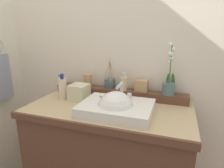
{
  "coord_description": "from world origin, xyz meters",
  "views": [
    {
      "loc": [
        0.42,
        -1.18,
        1.4
      ],
      "look_at": [
        0.03,
        -0.02,
        1.06
      ],
      "focal_mm": 31.03,
      "sensor_mm": 36.0,
      "label": 1
    }
  ],
  "objects_px": {
    "sink_basin": "(116,109)",
    "tumbler_cup": "(88,80)",
    "potted_plant": "(169,82)",
    "soap_dispenser": "(124,83)",
    "hand_towel": "(3,78)",
    "tissue_box": "(79,92)",
    "trinket_box": "(141,86)",
    "reed_diffuser": "(110,83)",
    "soap_bar": "(103,95)",
    "lotion_bottle": "(63,88)"
  },
  "relations": [
    {
      "from": "hand_towel",
      "to": "sink_basin",
      "type": "bearing_deg",
      "value": -6.8
    },
    {
      "from": "trinket_box",
      "to": "reed_diffuser",
      "type": "bearing_deg",
      "value": 177.49
    },
    {
      "from": "soap_dispenser",
      "to": "reed_diffuser",
      "type": "relative_size",
      "value": 0.59
    },
    {
      "from": "reed_diffuser",
      "to": "trinket_box",
      "type": "distance_m",
      "value": 0.26
    },
    {
      "from": "soap_dispenser",
      "to": "sink_basin",
      "type": "bearing_deg",
      "value": -84.16
    },
    {
      "from": "tumbler_cup",
      "to": "tissue_box",
      "type": "relative_size",
      "value": 0.79
    },
    {
      "from": "tumbler_cup",
      "to": "sink_basin",
      "type": "bearing_deg",
      "value": -42.54
    },
    {
      "from": "trinket_box",
      "to": "sink_basin",
      "type": "bearing_deg",
      "value": -108.14
    },
    {
      "from": "soap_dispenser",
      "to": "lotion_bottle",
      "type": "bearing_deg",
      "value": -158.79
    },
    {
      "from": "hand_towel",
      "to": "lotion_bottle",
      "type": "bearing_deg",
      "value": 0.03
    },
    {
      "from": "soap_dispenser",
      "to": "hand_towel",
      "type": "distance_m",
      "value": 1.04
    },
    {
      "from": "potted_plant",
      "to": "tumbler_cup",
      "type": "distance_m",
      "value": 0.65
    },
    {
      "from": "soap_dispenser",
      "to": "lotion_bottle",
      "type": "xyz_separation_m",
      "value": [
        -0.44,
        -0.17,
        -0.03
      ]
    },
    {
      "from": "lotion_bottle",
      "to": "tissue_box",
      "type": "height_order",
      "value": "lotion_bottle"
    },
    {
      "from": "tissue_box",
      "to": "reed_diffuser",
      "type": "bearing_deg",
      "value": 45.72
    },
    {
      "from": "reed_diffuser",
      "to": "lotion_bottle",
      "type": "distance_m",
      "value": 0.37
    },
    {
      "from": "sink_basin",
      "to": "tissue_box",
      "type": "distance_m",
      "value": 0.37
    },
    {
      "from": "soap_dispenser",
      "to": "tissue_box",
      "type": "height_order",
      "value": "soap_dispenser"
    },
    {
      "from": "soap_dispenser",
      "to": "hand_towel",
      "type": "xyz_separation_m",
      "value": [
        -1.02,
        -0.17,
        0.0
      ]
    },
    {
      "from": "sink_basin",
      "to": "trinket_box",
      "type": "distance_m",
      "value": 0.35
    },
    {
      "from": "soap_bar",
      "to": "trinket_box",
      "type": "relative_size",
      "value": 0.74
    },
    {
      "from": "tumbler_cup",
      "to": "tissue_box",
      "type": "height_order",
      "value": "tumbler_cup"
    },
    {
      "from": "hand_towel",
      "to": "potted_plant",
      "type": "bearing_deg",
      "value": 7.65
    },
    {
      "from": "tumbler_cup",
      "to": "lotion_bottle",
      "type": "bearing_deg",
      "value": -123.07
    },
    {
      "from": "sink_basin",
      "to": "tissue_box",
      "type": "relative_size",
      "value": 3.49
    },
    {
      "from": "potted_plant",
      "to": "lotion_bottle",
      "type": "relative_size",
      "value": 1.87
    },
    {
      "from": "tumbler_cup",
      "to": "trinket_box",
      "type": "relative_size",
      "value": 1.09
    },
    {
      "from": "reed_diffuser",
      "to": "hand_towel",
      "type": "relative_size",
      "value": 0.62
    },
    {
      "from": "sink_basin",
      "to": "soap_dispenser",
      "type": "xyz_separation_m",
      "value": [
        -0.03,
        0.3,
        0.09
      ]
    },
    {
      "from": "sink_basin",
      "to": "tumbler_cup",
      "type": "xyz_separation_m",
      "value": [
        -0.34,
        0.31,
        0.08
      ]
    },
    {
      "from": "tumbler_cup",
      "to": "soap_bar",
      "type": "bearing_deg",
      "value": -44.22
    },
    {
      "from": "trinket_box",
      "to": "lotion_bottle",
      "type": "bearing_deg",
      "value": -161.74
    },
    {
      "from": "soap_dispenser",
      "to": "tumbler_cup",
      "type": "height_order",
      "value": "soap_dispenser"
    },
    {
      "from": "reed_diffuser",
      "to": "tumbler_cup",
      "type": "bearing_deg",
      "value": -175.03
    },
    {
      "from": "soap_dispenser",
      "to": "tissue_box",
      "type": "xyz_separation_m",
      "value": [
        -0.31,
        -0.15,
        -0.06
      ]
    },
    {
      "from": "sink_basin",
      "to": "hand_towel",
      "type": "distance_m",
      "value": 1.06
    },
    {
      "from": "soap_bar",
      "to": "trinket_box",
      "type": "bearing_deg",
      "value": 44.75
    },
    {
      "from": "sink_basin",
      "to": "tumbler_cup",
      "type": "relative_size",
      "value": 4.43
    },
    {
      "from": "trinket_box",
      "to": "hand_towel",
      "type": "xyz_separation_m",
      "value": [
        -1.15,
        -0.2,
        0.02
      ]
    },
    {
      "from": "potted_plant",
      "to": "reed_diffuser",
      "type": "bearing_deg",
      "value": 177.05
    },
    {
      "from": "hand_towel",
      "to": "tissue_box",
      "type": "bearing_deg",
      "value": 1.65
    },
    {
      "from": "soap_dispenser",
      "to": "reed_diffuser",
      "type": "height_order",
      "value": "reed_diffuser"
    },
    {
      "from": "sink_basin",
      "to": "tumbler_cup",
      "type": "bearing_deg",
      "value": 137.46
    },
    {
      "from": "potted_plant",
      "to": "soap_dispenser",
      "type": "height_order",
      "value": "potted_plant"
    },
    {
      "from": "potted_plant",
      "to": "tumbler_cup",
      "type": "bearing_deg",
      "value": 179.34
    },
    {
      "from": "soap_dispenser",
      "to": "reed_diffuser",
      "type": "distance_m",
      "value": 0.13
    },
    {
      "from": "reed_diffuser",
      "to": "lotion_bottle",
      "type": "relative_size",
      "value": 1.22
    },
    {
      "from": "sink_basin",
      "to": "hand_towel",
      "type": "bearing_deg",
      "value": 173.2
    },
    {
      "from": "soap_bar",
      "to": "potted_plant",
      "type": "relative_size",
      "value": 0.19
    },
    {
      "from": "sink_basin",
      "to": "trinket_box",
      "type": "relative_size",
      "value": 4.81
    }
  ]
}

